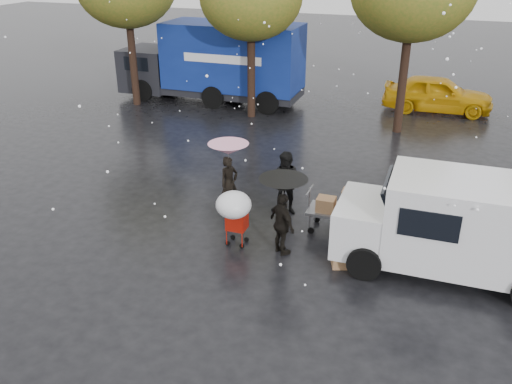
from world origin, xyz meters
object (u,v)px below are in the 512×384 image
(person_pink, at_px, (229,183))
(yellow_taxi, at_px, (438,94))
(person_black, at_px, (282,224))
(white_van, at_px, (459,225))
(blue_truck, at_px, (216,63))
(vendor_cart, at_px, (342,206))
(shopping_cart, at_px, (234,207))

(person_pink, xyz_separation_m, yellow_taxi, (4.89, 11.62, 0.02))
(person_black, bearing_deg, yellow_taxi, -61.77)
(white_van, relative_size, blue_truck, 0.59)
(vendor_cart, bearing_deg, shopping_cart, -145.00)
(person_pink, height_order, blue_truck, blue_truck)
(person_pink, xyz_separation_m, person_black, (2.05, -1.78, 0.02))
(person_pink, distance_m, yellow_taxi, 12.61)
(vendor_cart, bearing_deg, yellow_taxi, 81.71)
(person_pink, distance_m, white_van, 5.99)
(vendor_cart, height_order, white_van, white_van)
(yellow_taxi, bearing_deg, white_van, -178.05)
(shopping_cart, distance_m, blue_truck, 13.14)
(vendor_cart, distance_m, yellow_taxi, 12.07)
(vendor_cart, height_order, yellow_taxi, yellow_taxi)
(person_pink, xyz_separation_m, vendor_cart, (3.15, -0.32, -0.03))
(vendor_cart, xyz_separation_m, shopping_cart, (-2.25, -1.57, 0.34))
(person_pink, xyz_separation_m, blue_truck, (-4.68, 9.99, 1.00))
(yellow_taxi, bearing_deg, vendor_cart, 169.35)
(shopping_cart, bearing_deg, vendor_cart, 35.00)
(shopping_cart, height_order, yellow_taxi, yellow_taxi)
(shopping_cart, xyz_separation_m, blue_truck, (-5.57, 11.88, 0.69))
(person_black, height_order, vendor_cart, person_black)
(vendor_cart, height_order, blue_truck, blue_truck)
(white_van, relative_size, yellow_taxi, 1.08)
(person_black, bearing_deg, vendor_cart, -86.61)
(yellow_taxi, bearing_deg, blue_truck, 97.34)
(shopping_cart, distance_m, yellow_taxi, 14.09)
(vendor_cart, bearing_deg, white_van, -18.52)
(white_van, xyz_separation_m, blue_truck, (-10.53, 11.21, 0.60))
(shopping_cart, bearing_deg, person_pink, 115.44)
(shopping_cart, height_order, blue_truck, blue_truck)
(vendor_cart, relative_size, white_van, 0.31)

